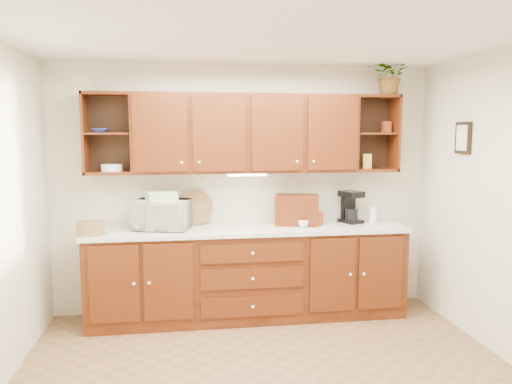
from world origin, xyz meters
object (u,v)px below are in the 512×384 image
object	(u,v)px
coffee_maker	(350,207)
potted_plant	(391,75)
bread_box	(297,210)
microwave	(162,215)

from	to	relation	value
coffee_maker	potted_plant	size ratio (longest dim) A/B	0.84
bread_box	coffee_maker	bearing A→B (deg)	18.41
bread_box	potted_plant	size ratio (longest dim) A/B	1.10
bread_box	potted_plant	bearing A→B (deg)	14.30
bread_box	coffee_maker	distance (m)	0.60
microwave	bread_box	bearing A→B (deg)	16.18
microwave	potted_plant	distance (m)	2.76
microwave	bread_box	xyz separation A→B (m)	(1.39, 0.05, 0.01)
microwave	coffee_maker	world-z (taller)	coffee_maker
bread_box	microwave	bearing A→B (deg)	-163.75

